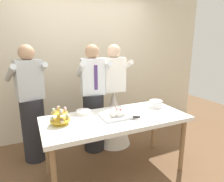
% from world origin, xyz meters
% --- Properties ---
extents(ground_plane, '(8.00, 8.00, 0.00)m').
position_xyz_m(ground_plane, '(0.00, 0.00, 0.00)').
color(ground_plane, brown).
extents(rear_wall, '(5.20, 0.10, 2.90)m').
position_xyz_m(rear_wall, '(0.00, 1.42, 1.45)').
color(rear_wall, beige).
rests_on(rear_wall, ground_plane).
extents(dessert_table, '(1.80, 0.80, 0.78)m').
position_xyz_m(dessert_table, '(0.00, 0.00, 0.70)').
color(dessert_table, white).
rests_on(dessert_table, ground_plane).
extents(cupcake_stand, '(0.23, 0.23, 0.21)m').
position_xyz_m(cupcake_stand, '(-0.67, 0.06, 0.86)').
color(cupcake_stand, gold).
rests_on(cupcake_stand, dessert_table).
extents(main_cake_tray, '(0.42, 0.37, 0.13)m').
position_xyz_m(main_cake_tray, '(0.03, 0.00, 0.82)').
color(main_cake_tray, silver).
rests_on(main_cake_tray, dessert_table).
extents(plate_stack, '(0.19, 0.19, 0.10)m').
position_xyz_m(plate_stack, '(0.69, 0.12, 0.82)').
color(plate_stack, white).
rests_on(plate_stack, dessert_table).
extents(round_cake, '(0.24, 0.24, 0.06)m').
position_xyz_m(round_cake, '(-0.35, 0.26, 0.80)').
color(round_cake, white).
rests_on(round_cake, dessert_table).
extents(person_groom, '(0.51, 0.54, 1.66)m').
position_xyz_m(person_groom, '(-0.07, 0.67, 0.75)').
color(person_groom, '#232328').
rests_on(person_groom, ground_plane).
extents(person_bride, '(0.56, 0.56, 1.66)m').
position_xyz_m(person_bride, '(0.30, 0.72, 0.58)').
color(person_bride, white).
rests_on(person_bride, ground_plane).
extents(person_guest, '(0.56, 0.58, 1.66)m').
position_xyz_m(person_guest, '(-0.95, 0.77, 0.75)').
color(person_guest, '#232328').
rests_on(person_guest, ground_plane).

